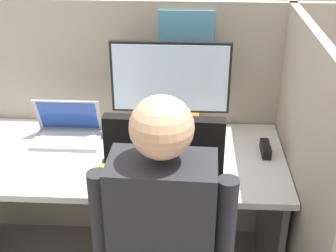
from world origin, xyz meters
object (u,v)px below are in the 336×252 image
Objects in this scene: carrot_toy at (100,175)px; laptop at (68,132)px; stapler at (266,149)px; paper_box at (170,130)px; monitor at (170,82)px.

laptop is at bearing 123.48° from carrot_toy.
laptop is at bearing 175.26° from stapler.
paper_box is at bearing 5.78° from laptop.
carrot_toy is (-0.74, -0.26, -0.00)m from stapler.
paper_box is 2.17× the size of stapler.
monitor is 0.55m from stapler.
paper_box is 0.50× the size of monitor.
paper_box reaches higher than carrot_toy.
paper_box is 0.87× the size of laptop.
carrot_toy is at bearing -56.52° from laptop.
monitor is 3.93× the size of carrot_toy.
monitor reaches higher than stapler.
monitor reaches higher than paper_box.
monitor is 0.56m from carrot_toy.
monitor reaches higher than laptop.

